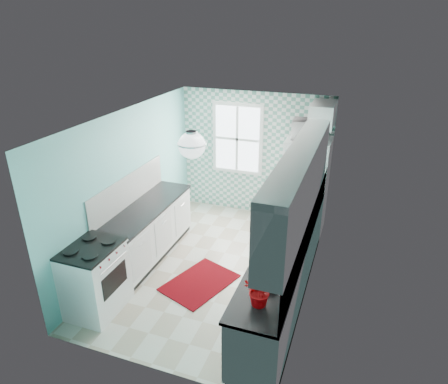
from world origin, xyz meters
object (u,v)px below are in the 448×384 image
(ceiling_light, at_px, (192,145))
(microwave, at_px, (310,130))
(sink, at_px, (300,211))
(potted_plant, at_px, (261,291))
(fridge, at_px, (305,186))
(stove, at_px, (95,278))
(fruit_bowl, at_px, (267,286))

(ceiling_light, xyz_separation_m, microwave, (1.11, 2.58, -0.35))
(microwave, bearing_deg, sink, 92.50)
(sink, distance_m, microwave, 1.56)
(potted_plant, relative_size, microwave, 0.60)
(fridge, height_order, microwave, microwave)
(fridge, relative_size, stove, 1.82)
(potted_plant, bearing_deg, microwave, 91.44)
(ceiling_light, xyz_separation_m, stove, (-1.20, -0.72, -1.81))
(stove, height_order, potted_plant, potted_plant)
(fridge, distance_m, fruit_bowl, 3.27)
(ceiling_light, xyz_separation_m, fridge, (1.11, 2.58, -1.42))
(ceiling_light, height_order, fridge, ceiling_light)
(microwave, bearing_deg, fridge, 51.45)
(ceiling_light, bearing_deg, fruit_bowl, -29.69)
(sink, height_order, fruit_bowl, sink)
(ceiling_light, height_order, fruit_bowl, ceiling_light)
(sink, xyz_separation_m, microwave, (-0.09, 1.16, 1.04))
(fruit_bowl, bearing_deg, microwave, 91.58)
(fruit_bowl, distance_m, potted_plant, 0.35)
(fridge, distance_m, sink, 1.16)
(sink, bearing_deg, ceiling_light, -129.38)
(fridge, height_order, sink, fridge)
(ceiling_light, relative_size, fridge, 0.19)
(sink, distance_m, fruit_bowl, 2.11)
(ceiling_light, xyz_separation_m, potted_plant, (1.20, -1.00, -1.20))
(stove, bearing_deg, fruit_bowl, -1.15)
(fridge, bearing_deg, potted_plant, -85.68)
(stove, height_order, fruit_bowl, stove)
(fridge, xyz_separation_m, potted_plant, (0.09, -3.58, 0.23))
(fruit_bowl, bearing_deg, stove, -179.26)
(fruit_bowl, distance_m, microwave, 3.42)
(ceiling_light, height_order, sink, ceiling_light)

